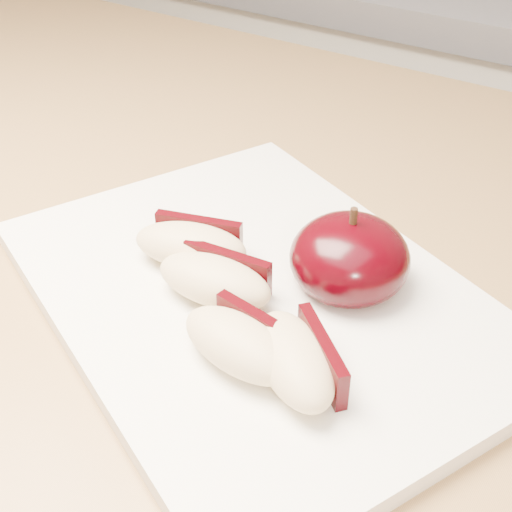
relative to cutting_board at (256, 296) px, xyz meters
The scene contains 6 objects.
cutting_board is the anchor object (origin of this frame).
apple_half 0.06m from the cutting_board, 39.29° to the left, with size 0.08×0.08×0.06m.
apple_wedge_a 0.05m from the cutting_board, behind, with size 0.08×0.06×0.03m.
apple_wedge_b 0.03m from the cutting_board, 127.06° to the right, with size 0.08×0.04×0.03m.
apple_wedge_c 0.07m from the cutting_board, 63.15° to the right, with size 0.08×0.05×0.03m.
apple_wedge_d 0.08m from the cutting_board, 40.62° to the right, with size 0.08×0.08×0.03m.
Camera 1 is at (0.18, 0.10, 1.19)m, focal length 50.00 mm.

